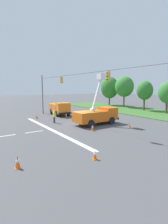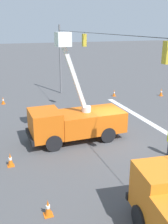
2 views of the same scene
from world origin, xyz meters
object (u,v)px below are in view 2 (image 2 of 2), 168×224
Objects in this scene: traffic_cone_foreground_right at (161,92)px; utility_truck_bucket_lift at (75,120)px; traffic_cone_mid_right at (48,208)px; traffic_cone_mid_left at (114,93)px; traffic_cone_far_right at (146,194)px; traffic_cone_near_bucket at (97,117)px; traffic_cone_lane_edge_b at (3,101)px; traffic_cone_lane_edge_a at (32,120)px; traffic_cone_foreground_left at (10,160)px.

utility_truck_bucket_lift is at bearing 122.22° from traffic_cone_foreground_right.
utility_truck_bucket_lift is 7.31m from traffic_cone_mid_right.
traffic_cone_mid_left is 0.94× the size of traffic_cone_far_right.
traffic_cone_foreground_right is 1.17× the size of traffic_cone_mid_left.
traffic_cone_mid_right is at bearing 147.28° from traffic_cone_near_bucket.
traffic_cone_lane_edge_b is at bearing 15.58° from traffic_cone_far_right.
traffic_cone_foreground_right reaches higher than traffic_cone_lane_edge_a.
traffic_cone_mid_left is (11.23, -11.56, -0.04)m from traffic_cone_foreground_left.
traffic_cone_mid_left is 0.98× the size of traffic_cone_mid_right.
traffic_cone_mid_left is at bearing -94.66° from traffic_cone_lane_edge_b.
traffic_cone_mid_right is (-15.66, 10.51, 0.01)m from traffic_cone_mid_left.
traffic_cone_mid_right is at bearing 81.92° from traffic_cone_far_right.
utility_truck_bucket_lift is 9.17× the size of traffic_cone_far_right.
traffic_cone_near_bucket is 1.11× the size of traffic_cone_lane_edge_b.
traffic_cone_lane_edge_b is (7.47, 6.55, -0.04)m from traffic_cone_near_bucket.
utility_truck_bucket_lift is 8.66× the size of traffic_cone_near_bucket.
utility_truck_bucket_lift reaches higher than traffic_cone_lane_edge_b.
traffic_cone_near_bucket reaches higher than traffic_cone_lane_edge_a.
traffic_cone_far_right is (-7.07, -0.87, -0.99)m from utility_truck_bucket_lift.
traffic_cone_far_right is at bearing -98.08° from traffic_cone_mid_right.
traffic_cone_mid_right is at bearing -177.58° from traffic_cone_lane_edge_b.
traffic_cone_lane_edge_b is (16.58, 0.70, -0.00)m from traffic_cone_mid_right.
utility_truck_bucket_lift is 9.60× the size of traffic_cone_lane_edge_b.
traffic_cone_foreground_left is 6.29m from traffic_cone_lane_edge_a.
traffic_cone_near_bucket is at bearing -138.76° from traffic_cone_lane_edge_b.
traffic_cone_far_right is at bearing 158.41° from traffic_cone_mid_left.
traffic_cone_mid_left is (9.17, -7.30, -1.02)m from utility_truck_bucket_lift.
traffic_cone_lane_edge_b is 0.96× the size of traffic_cone_far_right.
traffic_cone_mid_right is 1.01× the size of traffic_cone_lane_edge_b.
traffic_cone_foreground_right reaches higher than traffic_cone_far_right.
traffic_cone_foreground_right reaches higher than traffic_cone_mid_left.
utility_truck_bucket_lift reaches higher than traffic_cone_near_bucket.
utility_truck_bucket_lift is 10.86m from traffic_cone_lane_edge_b.
traffic_cone_mid_left is (1.58, 4.73, -0.07)m from traffic_cone_foreground_right.
traffic_cone_far_right is at bearing -164.56° from traffic_cone_lane_edge_a.
traffic_cone_mid_left is at bearing -35.41° from traffic_cone_near_bucket.
traffic_cone_mid_right reaches higher than traffic_cone_mid_left.
utility_truck_bucket_lift reaches higher than traffic_cone_mid_right.
traffic_cone_foreground_right is 18.42m from traffic_cone_far_right.
traffic_cone_foreground_right is 1.15× the size of traffic_cone_mid_right.
traffic_cone_foreground_right reaches higher than traffic_cone_foreground_left.
traffic_cone_mid_left reaches higher than traffic_cone_lane_edge_a.
traffic_cone_near_bucket is (4.68, -6.90, 0.01)m from traffic_cone_foreground_left.
traffic_cone_lane_edge_b is (6.22, 1.76, 0.05)m from traffic_cone_lane_edge_a.
traffic_cone_foreground_left is 16.12m from traffic_cone_mid_left.
traffic_cone_mid_right is 10.41m from traffic_cone_lane_edge_a.
traffic_cone_mid_right is at bearing 132.72° from traffic_cone_foreground_right.
traffic_cone_foreground_right is at bearing -108.50° from traffic_cone_mid_left.
traffic_cone_mid_left is at bearing -33.87° from traffic_cone_mid_right.
traffic_cone_mid_right reaches higher than traffic_cone_lane_edge_a.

